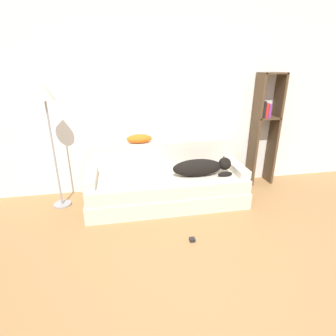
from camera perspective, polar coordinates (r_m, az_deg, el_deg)
name	(u,v)px	position (r m, az deg, el deg)	size (l,w,h in m)	color
ground_plane	(232,302)	(2.45, 13.78, -26.39)	(20.00, 20.00, 0.00)	#9E7042
wall_back	(174,99)	(3.92, 1.33, 14.89)	(7.86, 0.06, 2.70)	silver
couch	(167,190)	(3.62, -0.28, -4.71)	(2.13, 0.81, 0.41)	beige
couch_backrest	(162,155)	(3.78, -1.22, 2.92)	(2.09, 0.15, 0.38)	beige
couch_arm_left	(90,178)	(3.49, -16.54, -2.09)	(0.15, 0.62, 0.10)	beige
couch_arm_right	(236,167)	(3.81, 14.59, 0.12)	(0.15, 0.62, 0.10)	beige
dog	(202,167)	(3.54, 7.34, 0.19)	(0.81, 0.24, 0.25)	black
laptop	(152,179)	(3.41, -3.58, -2.47)	(0.33, 0.26, 0.02)	silver
throw_pillow	(139,139)	(3.67, -6.28, 6.35)	(0.35, 0.16, 0.12)	orange
bookshelf	(265,125)	(4.32, 20.39, 8.80)	(0.37, 0.26, 1.71)	#4C3823
floor_lamp	(46,106)	(3.53, -25.00, 12.11)	(0.24, 0.24, 1.64)	gray
power_adapter	(192,240)	(2.98, 5.29, -15.27)	(0.06, 0.06, 0.04)	black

